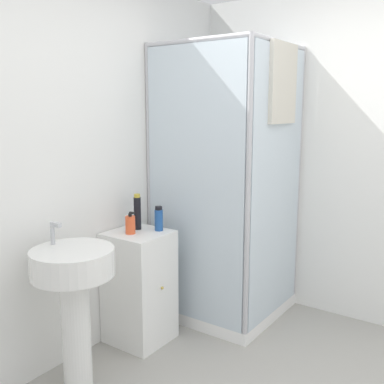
{
  "coord_description": "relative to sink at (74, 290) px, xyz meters",
  "views": [
    {
      "loc": [
        -1.75,
        -0.54,
        1.62
      ],
      "look_at": [
        0.63,
        1.13,
        1.08
      ],
      "focal_mm": 42.0,
      "sensor_mm": 36.0,
      "label": 1
    }
  ],
  "objects": [
    {
      "name": "wall_back",
      "position": [
        0.2,
        0.35,
        0.62
      ],
      "size": [
        6.4,
        0.06,
        2.5
      ],
      "primitive_type": "cube",
      "color": "white",
      "rests_on": "ground_plane"
    },
    {
      "name": "shower_enclosure",
      "position": [
        1.37,
        -0.2,
        -0.03
      ],
      "size": [
        0.88,
        0.91,
        2.09
      ],
      "color": "white",
      "rests_on": "ground_plane"
    },
    {
      "name": "vanity_cabinet",
      "position": [
        0.67,
        0.12,
        -0.23
      ],
      "size": [
        0.39,
        0.42,
        0.79
      ],
      "color": "white",
      "rests_on": "ground_plane"
    },
    {
      "name": "sink",
      "position": [
        0.0,
        0.0,
        0.0
      ],
      "size": [
        0.46,
        0.46,
        1.0
      ],
      "color": "white",
      "rests_on": "ground_plane"
    },
    {
      "name": "soap_dispenser",
      "position": [
        0.61,
        0.13,
        0.23
      ],
      "size": [
        0.07,
        0.07,
        0.15
      ],
      "color": "#E5562D",
      "rests_on": "vanity_cabinet"
    },
    {
      "name": "shampoo_bottle_tall_black",
      "position": [
        0.72,
        0.17,
        0.29
      ],
      "size": [
        0.05,
        0.05,
        0.25
      ],
      "color": "black",
      "rests_on": "vanity_cabinet"
    },
    {
      "name": "shampoo_bottle_blue",
      "position": [
        0.78,
        0.03,
        0.25
      ],
      "size": [
        0.06,
        0.06,
        0.17
      ],
      "color": "#1E4C93",
      "rests_on": "vanity_cabinet"
    }
  ]
}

